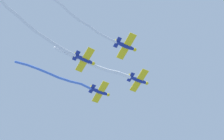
{
  "coord_description": "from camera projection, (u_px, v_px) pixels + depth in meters",
  "views": [
    {
      "loc": [
        39.52,
        12.13,
        5.96
      ],
      "look_at": [
        -2.39,
        -1.72,
        68.23
      ],
      "focal_mm": 47.1,
      "sensor_mm": 36.0,
      "label": 1
    }
  ],
  "objects": [
    {
      "name": "smoke_trail_lead",
      "position": [
        93.0,
        64.0,
        75.69
      ],
      "size": [
        14.98,
        15.93,
        1.64
      ],
      "color": "white"
    },
    {
      "name": "airplane_right_wing",
      "position": [
        126.0,
        46.0,
        72.61
      ],
      "size": [
        6.91,
        6.66,
        1.97
      ],
      "rotation": [
        0.0,
        0.0,
        2.33
      ],
      "color": "navy"
    },
    {
      "name": "smoke_trail_left_wing",
      "position": [
        54.0,
        75.0,
        77.25
      ],
      "size": [
        14.37,
        16.08,
        1.48
      ],
      "color": "#4C75DB"
    },
    {
      "name": "smoke_trail_right_wing",
      "position": [
        84.0,
        22.0,
        69.41
      ],
      "size": [
        15.61,
        10.91,
        1.54
      ],
      "color": "white"
    },
    {
      "name": "airplane_slot",
      "position": [
        85.0,
        60.0,
        74.33
      ],
      "size": [
        6.62,
        6.95,
        1.97
      ],
      "rotation": [
        0.0,
        0.0,
        2.4
      ],
      "color": "navy"
    },
    {
      "name": "smoke_trail_slot",
      "position": [
        29.0,
        23.0,
        68.9
      ],
      "size": [
        24.52,
        12.57,
        1.8
      ],
      "color": "white"
    },
    {
      "name": "airplane_left_wing",
      "position": [
        100.0,
        92.0,
        80.18
      ],
      "size": [
        6.89,
        6.68,
        1.97
      ],
      "rotation": [
        0.0,
        0.0,
        2.33
      ],
      "color": "navy"
    },
    {
      "name": "airplane_lead",
      "position": [
        139.0,
        80.0,
        78.38
      ],
      "size": [
        6.96,
        6.6,
        1.97
      ],
      "rotation": [
        0.0,
        0.0,
        2.31
      ],
      "color": "navy"
    }
  ]
}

